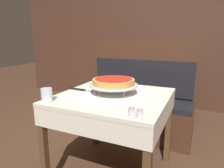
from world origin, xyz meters
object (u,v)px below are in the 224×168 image
deep_dish_pizza (114,81)px  booth_bench (138,108)px  pepper_shaker (140,114)px  water_glass_near (47,95)px  salt_shaker (131,112)px  pizza_server (82,90)px  pizza_pan_stand (114,85)px  dining_table_rear (167,75)px  condiment_caddy (172,65)px  dining_table_front (113,106)px

deep_dish_pizza → booth_bench: bearing=92.4°
booth_bench → pepper_shaker: bearing=-72.8°
water_glass_near → pepper_shaker: water_glass_near is taller
salt_shaker → pizza_server: bearing=146.2°
water_glass_near → pepper_shaker: size_ratio=1.64×
pizza_pan_stand → pizza_server: pizza_pan_stand is taller
pizza_pan_stand → pepper_shaker: pizza_pan_stand is taller
pizza_server → water_glass_near: 0.38m
deep_dish_pizza → pizza_server: (-0.30, -0.02, -0.10)m
dining_table_rear → pepper_shaker: bearing=-85.0°
deep_dish_pizza → water_glass_near: deep_dish_pizza is taller
water_glass_near → pizza_server: bearing=80.1°
water_glass_near → salt_shaker: water_glass_near is taller
pizza_pan_stand → condiment_caddy: 1.76m
pizza_server → pepper_shaker: 0.76m
pizza_server → water_glass_near: size_ratio=2.73×
pizza_pan_stand → deep_dish_pizza: (0.00, 0.00, 0.03)m
dining_table_front → water_glass_near: 0.54m
condiment_caddy → deep_dish_pizza: bearing=-97.3°
pizza_server → condiment_caddy: (0.52, 1.76, 0.04)m
dining_table_rear → deep_dish_pizza: 1.70m
deep_dish_pizza → dining_table_front: bearing=-69.6°
pizza_pan_stand → water_glass_near: (-0.36, -0.39, -0.02)m
deep_dish_pizza → salt_shaker: bearing=-54.2°
dining_table_rear → dining_table_front: bearing=-95.3°
pepper_shaker → booth_bench: bearing=107.2°
pepper_shaker → water_glass_near: bearing=177.7°
dining_table_front → pizza_server: pizza_server is taller
deep_dish_pizza → water_glass_near: bearing=-132.8°
booth_bench → condiment_caddy: size_ratio=7.95×
deep_dish_pizza → pizza_server: size_ratio=1.30×
dining_table_rear → deep_dish_pizza: deep_dish_pizza is taller
deep_dish_pizza → water_glass_near: size_ratio=3.56×
condiment_caddy → pizza_server: bearing=-106.4°
dining_table_front → pizza_pan_stand: size_ratio=2.16×
deep_dish_pizza → water_glass_near: 0.53m
pizza_server → water_glass_near: water_glass_near is taller
deep_dish_pizza → pepper_shaker: size_ratio=5.82×
pizza_pan_stand → pepper_shaker: bearing=-49.9°
condiment_caddy → pepper_shaker: bearing=-86.6°
pepper_shaker → condiment_caddy: (-0.13, 2.16, 0.02)m
pizza_server → condiment_caddy: condiment_caddy is taller
pizza_server → salt_shaker: size_ratio=4.23×
dining_table_front → dining_table_rear: size_ratio=1.17×
dining_table_rear → booth_bench: bearing=-103.3°
water_glass_near → condiment_caddy: bearing=74.7°
dining_table_front → pizza_pan_stand: bearing=110.4°
pizza_pan_stand → water_glass_near: water_glass_near is taller
deep_dish_pizza → pizza_server: deep_dish_pizza is taller
booth_bench → water_glass_near: size_ratio=13.44×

